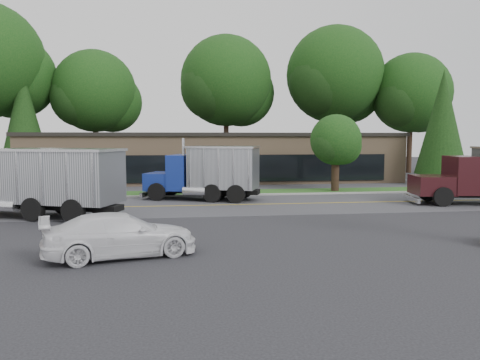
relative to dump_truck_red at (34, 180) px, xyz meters
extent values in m
plane|color=#35353B|center=(8.40, -6.39, -1.81)|extent=(140.00, 140.00, 0.00)
cube|color=#505054|center=(8.40, 2.61, -1.81)|extent=(60.00, 8.00, 0.02)
cube|color=gold|center=(8.40, 2.61, -1.81)|extent=(60.00, 0.12, 0.01)
cube|color=#9E9E99|center=(8.40, 6.81, -1.81)|extent=(60.00, 0.30, 0.12)
cube|color=#214D1A|center=(8.40, 8.61, -1.81)|extent=(60.00, 3.40, 0.03)
cube|color=#505054|center=(8.40, 13.61, -1.81)|extent=(60.00, 7.00, 0.02)
cube|color=#A08062|center=(10.40, 19.61, 0.19)|extent=(32.00, 12.00, 4.00)
sphere|color=#0F3910|center=(-9.48, 27.02, 8.25)|extent=(8.47, 8.47, 8.47)
cylinder|color=#382619|center=(-1.60, 27.61, 0.55)|extent=(0.56, 0.56, 4.73)
sphere|color=#0F3910|center=(-1.60, 27.61, 6.97)|extent=(8.65, 8.65, 8.65)
sphere|color=#0F3910|center=(0.02, 28.69, 5.89)|extent=(6.49, 6.49, 6.49)
sphere|color=black|center=(-2.95, 26.80, 6.16)|extent=(5.94, 5.94, 5.94)
cylinder|color=#382619|center=(12.40, 27.61, 0.90)|extent=(0.56, 0.56, 5.42)
sphere|color=#0F3910|center=(12.40, 27.61, 8.26)|extent=(9.92, 9.92, 9.92)
sphere|color=#0F3910|center=(14.26, 28.85, 7.02)|extent=(7.44, 7.44, 7.44)
sphere|color=black|center=(10.85, 26.68, 7.33)|extent=(6.82, 6.82, 6.82)
cylinder|color=#382619|center=(24.40, 26.61, 1.10)|extent=(0.56, 0.56, 5.83)
sphere|color=#0F3910|center=(24.40, 26.61, 9.01)|extent=(10.66, 10.66, 10.66)
sphere|color=#0F3910|center=(26.40, 27.94, 7.68)|extent=(7.99, 7.99, 7.99)
sphere|color=black|center=(22.73, 25.61, 8.01)|extent=(7.33, 7.33, 7.33)
cylinder|color=#382619|center=(32.40, 24.61, 0.54)|extent=(0.56, 0.56, 4.70)
sphere|color=#0F3910|center=(32.40, 24.61, 6.91)|extent=(8.59, 8.59, 8.59)
sphere|color=#0F3910|center=(34.01, 25.68, 5.84)|extent=(6.44, 6.44, 6.44)
sphere|color=black|center=(31.05, 23.80, 6.11)|extent=(5.91, 5.91, 5.91)
cylinder|color=#382619|center=(-7.60, 23.61, -1.31)|extent=(0.44, 0.44, 1.00)
cone|color=black|center=(-7.60, 23.61, 3.99)|extent=(4.64, 4.64, 9.49)
cylinder|color=#382619|center=(28.40, 11.61, -1.31)|extent=(0.44, 0.44, 1.00)
cone|color=black|center=(28.40, 11.61, 3.34)|extent=(4.12, 4.12, 8.43)
cylinder|color=#382619|center=(18.40, 8.61, -0.81)|extent=(0.56, 0.56, 2.01)
sphere|color=#0F3910|center=(18.40, 8.61, 1.92)|extent=(3.68, 3.68, 3.68)
sphere|color=#0F3910|center=(19.09, 9.07, 1.46)|extent=(2.76, 2.76, 2.76)
sphere|color=black|center=(17.82, 8.26, 1.58)|extent=(2.53, 2.53, 2.53)
cube|color=black|center=(-0.28, 0.11, -1.24)|extent=(9.46, 4.52, 0.28)
cube|color=silver|center=(1.30, -0.51, 0.21)|extent=(6.36, 4.47, 2.50)
cube|color=silver|center=(1.30, -0.51, 1.51)|extent=(6.55, 4.66, 0.12)
cylinder|color=black|center=(2.12, 0.40, -1.24)|extent=(1.15, 0.73, 1.10)
cylinder|color=black|center=(1.28, -1.74, -1.24)|extent=(1.15, 0.73, 1.10)
cube|color=black|center=(8.76, 5.11, -1.24)|extent=(6.71, 3.23, 0.28)
cube|color=navy|center=(5.99, 6.10, -0.69)|extent=(2.30, 2.71, 1.10)
cube|color=navy|center=(7.23, 5.66, -0.09)|extent=(1.92, 2.66, 2.20)
cube|color=black|center=(6.75, 5.83, 0.31)|extent=(0.77, 2.00, 0.90)
cube|color=silver|center=(9.87, 4.71, 0.21)|extent=(4.66, 3.72, 2.50)
cube|color=silver|center=(9.87, 4.71, 1.51)|extent=(4.85, 3.91, 0.12)
cylinder|color=black|center=(6.51, 7.14, -1.24)|extent=(1.15, 0.70, 1.10)
cylinder|color=black|center=(5.74, 4.97, -1.24)|extent=(1.15, 0.70, 1.10)
cylinder|color=black|center=(10.53, 5.69, -1.24)|extent=(1.15, 0.70, 1.10)
cylinder|color=black|center=(9.76, 3.53, -1.24)|extent=(1.15, 0.70, 1.10)
cube|color=black|center=(21.87, 1.54, -0.69)|extent=(2.49, 2.61, 1.10)
cube|color=black|center=(23.61, 1.26, -0.09)|extent=(1.93, 2.62, 2.20)
cube|color=black|center=(22.93, 1.37, 0.31)|extent=(0.39, 2.08, 0.90)
cylinder|color=black|center=(22.24, 2.64, -1.24)|extent=(1.14, 0.52, 1.10)
cylinder|color=black|center=(21.88, 0.37, -1.24)|extent=(1.14, 0.52, 1.10)
imported|color=white|center=(5.14, -8.52, -1.09)|extent=(5.32, 3.25, 1.44)
camera|label=1|loc=(7.03, -24.07, 2.12)|focal=35.00mm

